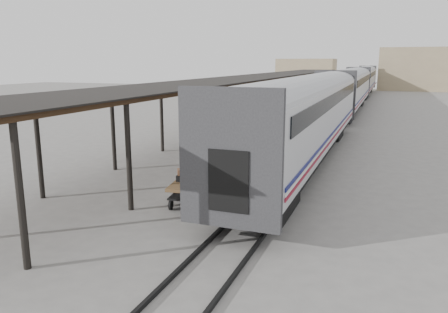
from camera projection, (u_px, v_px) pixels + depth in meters
ground at (188, 198)px, 17.44m from camera, size 160.00×160.00×0.00m
train at (349, 87)px, 46.69m from camera, size 3.45×76.01×4.01m
canopy at (266, 77)px, 39.72m from camera, size 4.90×64.30×4.15m
rails at (348, 111)px, 47.44m from camera, size 1.54×150.00×0.12m
building_far at (429, 69)px, 83.15m from camera, size 18.00×10.00×8.00m
building_left at (306, 73)px, 95.26m from camera, size 12.00×8.00×6.00m
baggage_cart at (191, 187)px, 16.74m from camera, size 1.61×2.57×0.86m
suitcase_stack at (190, 174)px, 16.95m from camera, size 1.10×1.21×0.58m
luggage_tug at (277, 120)px, 36.19m from camera, size 1.01×1.53×1.29m
porter at (189, 166)px, 15.85m from camera, size 0.43×0.61×1.57m
pedestrian at (246, 127)px, 30.32m from camera, size 1.18×0.77×1.86m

